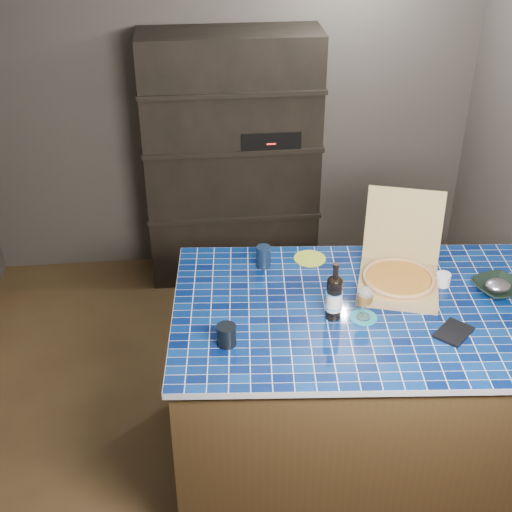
{
  "coord_description": "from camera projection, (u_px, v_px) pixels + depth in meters",
  "views": [
    {
      "loc": [
        -0.3,
        -3.04,
        2.96
      ],
      "look_at": [
        0.01,
        0.0,
        1.07
      ],
      "focal_mm": 50.0,
      "sensor_mm": 36.0,
      "label": 1
    }
  ],
  "objects": [
    {
      "name": "room",
      "position": [
        253.0,
        225.0,
        3.5
      ],
      "size": [
        3.5,
        3.5,
        3.5
      ],
      "color": "brown",
      "rests_on": "ground"
    },
    {
      "name": "shelving_unit",
      "position": [
        233.0,
        161.0,
        4.97
      ],
      "size": [
        1.2,
        0.41,
        1.8
      ],
      "color": "black",
      "rests_on": "floor"
    },
    {
      "name": "kitchen_island",
      "position": [
        355.0,
        386.0,
        3.62
      ],
      "size": [
        1.88,
        1.28,
        0.98
      ],
      "rotation": [
        0.0,
        0.0,
        -0.08
      ],
      "color": "#3F2B18",
      "rests_on": "floor"
    },
    {
      "name": "pizza_box",
      "position": [
        399.0,
        276.0,
        3.49
      ],
      "size": [
        0.5,
        0.56,
        0.42
      ],
      "rotation": [
        0.0,
        0.0,
        -0.3
      ],
      "color": "#9F8452",
      "rests_on": "kitchen_island"
    },
    {
      "name": "mead_bottle",
      "position": [
        334.0,
        297.0,
        3.24
      ],
      "size": [
        0.08,
        0.08,
        0.29
      ],
      "color": "black",
      "rests_on": "kitchen_island"
    },
    {
      "name": "teal_trivet",
      "position": [
        363.0,
        318.0,
        3.29
      ],
      "size": [
        0.13,
        0.13,
        0.01
      ],
      "primitive_type": "cylinder",
      "color": "teal",
      "rests_on": "kitchen_island"
    },
    {
      "name": "wine_glass",
      "position": [
        365.0,
        297.0,
        3.23
      ],
      "size": [
        0.07,
        0.07,
        0.17
      ],
      "color": "white",
      "rests_on": "teal_trivet"
    },
    {
      "name": "tumbler",
      "position": [
        226.0,
        335.0,
        3.11
      ],
      "size": [
        0.09,
        0.09,
        0.1
      ],
      "primitive_type": "cylinder",
      "color": "black",
      "rests_on": "kitchen_island"
    },
    {
      "name": "dvd_case",
      "position": [
        454.0,
        332.0,
        3.19
      ],
      "size": [
        0.21,
        0.21,
        0.01
      ],
      "primitive_type": "cube",
      "rotation": [
        0.0,
        0.0,
        -0.79
      ],
      "color": "black",
      "rests_on": "kitchen_island"
    },
    {
      "name": "bowl",
      "position": [
        498.0,
        288.0,
        3.45
      ],
      "size": [
        0.28,
        0.28,
        0.06
      ],
      "primitive_type": "imported",
      "rotation": [
        0.0,
        0.0,
        0.31
      ],
      "color": "black",
      "rests_on": "kitchen_island"
    },
    {
      "name": "foil_contents",
      "position": [
        498.0,
        286.0,
        3.45
      ],
      "size": [
        0.13,
        0.11,
        0.06
      ],
      "primitive_type": "ellipsoid",
      "color": "#A3A3AE",
      "rests_on": "bowl"
    },
    {
      "name": "white_jar",
      "position": [
        443.0,
        279.0,
        3.51
      ],
      "size": [
        0.07,
        0.07,
        0.06
      ],
      "primitive_type": "cylinder",
      "color": "white",
      "rests_on": "kitchen_island"
    },
    {
      "name": "navy_cup",
      "position": [
        264.0,
        257.0,
        3.64
      ],
      "size": [
        0.07,
        0.07,
        0.12
      ],
      "primitive_type": "cylinder",
      "color": "black",
      "rests_on": "kitchen_island"
    },
    {
      "name": "green_trivet",
      "position": [
        310.0,
        259.0,
        3.73
      ],
      "size": [
        0.17,
        0.17,
        0.01
      ],
      "primitive_type": "cylinder",
      "color": "#B2C82A",
      "rests_on": "kitchen_island"
    }
  ]
}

